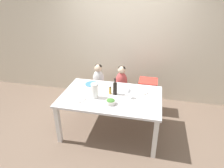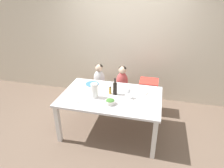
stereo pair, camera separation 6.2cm
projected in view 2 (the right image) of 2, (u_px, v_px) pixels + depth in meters
ground_plane at (111, 130)px, 3.69m from camera, size 14.00×14.00×0.00m
wall_back at (126, 40)px, 4.31m from camera, size 10.00×0.06×2.70m
dining_table at (111, 100)px, 3.41m from camera, size 1.68×1.07×0.73m
chair_far_left at (100, 89)px, 4.33m from camera, size 0.43×0.42×0.45m
chair_far_center at (122, 92)px, 4.22m from camera, size 0.43×0.42×0.45m
chair_right_highchair at (148, 87)px, 4.03m from camera, size 0.37×0.36×0.70m
person_child_left at (99, 76)px, 4.18m from camera, size 0.24×0.18×0.51m
person_child_center at (122, 78)px, 4.08m from camera, size 0.24×0.18×0.51m
wine_bottle at (115, 88)px, 3.36m from camera, size 0.07×0.07×0.30m
paper_towel_roll at (94, 91)px, 3.26m from camera, size 0.11×0.11×0.26m
wine_glass_near at (128, 91)px, 3.24m from camera, size 0.08×0.08×0.18m
salad_bowl_large at (110, 102)px, 3.12m from camera, size 0.16×0.16×0.08m
dinner_plate_front_left at (78, 98)px, 3.27m from camera, size 0.25×0.25×0.01m
dinner_plate_back_left at (92, 84)px, 3.76m from camera, size 0.25×0.25×0.01m
dinner_plate_back_right at (141, 92)px, 3.48m from camera, size 0.25×0.25×0.01m
condiment_bottle_hot_sauce at (110, 90)px, 3.40m from camera, size 0.04×0.04×0.15m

